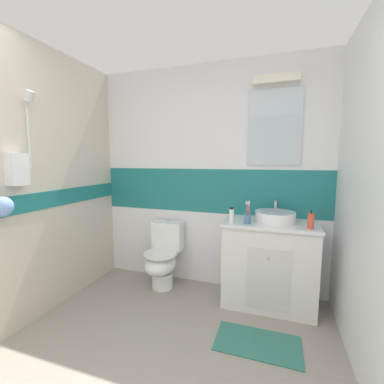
{
  "coord_description": "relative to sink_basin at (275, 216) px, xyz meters",
  "views": [
    {
      "loc": [
        0.75,
        -0.4,
        1.45
      ],
      "look_at": [
        -0.02,
        1.9,
        1.15
      ],
      "focal_mm": 23.88,
      "sensor_mm": 36.0,
      "label": 1
    }
  ],
  "objects": [
    {
      "name": "ground_plane",
      "position": [
        -0.74,
        -0.97,
        -0.93
      ],
      "size": [
        3.2,
        3.48,
        0.04
      ],
      "primitive_type": "cube",
      "color": "gray"
    },
    {
      "name": "wall_back_tiled",
      "position": [
        -0.73,
        0.28,
        0.35
      ],
      "size": [
        3.2,
        0.2,
        2.5
      ],
      "color": "white",
      "rests_on": "ground_plane"
    },
    {
      "name": "wall_left_shower_alcove",
      "position": [
        -2.09,
        -0.97,
        0.34
      ],
      "size": [
        0.27,
        3.48,
        2.5
      ],
      "color": "beige",
      "rests_on": "ground_plane"
    },
    {
      "name": "vanity_cabinet",
      "position": [
        -0.04,
        -0.01,
        -0.48
      ],
      "size": [
        0.89,
        0.51,
        0.85
      ],
      "color": "silver",
      "rests_on": "ground_plane"
    },
    {
      "name": "sink_basin",
      "position": [
        0.0,
        0.0,
        0.0
      ],
      "size": [
        0.38,
        0.43,
        0.19
      ],
      "color": "white",
      "rests_on": "vanity_cabinet"
    },
    {
      "name": "toilet",
      "position": [
        -1.2,
        -0.01,
        -0.56
      ],
      "size": [
        0.37,
        0.5,
        0.75
      ],
      "color": "white",
      "rests_on": "ground_plane"
    },
    {
      "name": "toothbrush_cup",
      "position": [
        -0.25,
        -0.16,
        0.0
      ],
      "size": [
        0.07,
        0.07,
        0.22
      ],
      "color": "#4C7299",
      "rests_on": "vanity_cabinet"
    },
    {
      "name": "soap_dispenser",
      "position": [
        0.3,
        -0.16,
        0.01
      ],
      "size": [
        0.06,
        0.06,
        0.18
      ],
      "color": "#D84C33",
      "rests_on": "vanity_cabinet"
    },
    {
      "name": "deodorant_spray_can",
      "position": [
        -0.4,
        -0.17,
        0.02
      ],
      "size": [
        0.05,
        0.05,
        0.15
      ],
      "color": "white",
      "rests_on": "vanity_cabinet"
    },
    {
      "name": "bath_mat",
      "position": [
        -0.09,
        -0.63,
        -0.9
      ],
      "size": [
        0.66,
        0.37,
        0.01
      ],
      "primitive_type": "cube",
      "color": "#337266",
      "rests_on": "ground_plane"
    }
  ]
}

